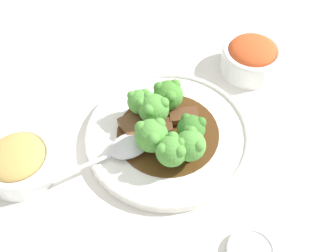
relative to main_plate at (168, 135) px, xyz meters
name	(u,v)px	position (x,y,z in m)	size (l,w,h in m)	color
ground_plane	(168,138)	(0.00, 0.00, -0.01)	(4.00, 4.00, 0.00)	silver
main_plate	(168,135)	(0.00, 0.00, 0.00)	(0.27, 0.27, 0.02)	white
beef_strip_0	(163,131)	(0.01, 0.01, 0.01)	(0.05, 0.06, 0.01)	#56331E
beef_strip_1	(184,116)	(-0.02, -0.03, 0.02)	(0.05, 0.04, 0.01)	#56331E
beef_strip_2	(133,127)	(0.06, 0.01, 0.02)	(0.06, 0.06, 0.01)	brown
broccoli_floret_0	(151,135)	(0.01, 0.04, 0.05)	(0.05, 0.05, 0.06)	#8EB756
broccoli_floret_1	(190,145)	(-0.05, 0.04, 0.04)	(0.05, 0.05, 0.06)	#8EB756
broccoli_floret_2	(154,109)	(0.03, -0.02, 0.04)	(0.05, 0.05, 0.06)	#7FA84C
broccoli_floret_3	(168,95)	(0.02, -0.05, 0.04)	(0.05, 0.05, 0.05)	#8EB756
broccoli_floret_4	(172,150)	(-0.02, 0.06, 0.04)	(0.05, 0.05, 0.06)	#8EB756
broccoli_floret_5	(191,129)	(-0.04, 0.01, 0.04)	(0.04, 0.04, 0.05)	#8EB756
broccoli_floret_6	(140,102)	(0.05, -0.02, 0.04)	(0.04, 0.04, 0.05)	#7FA84C
serving_spoon	(123,149)	(0.06, 0.06, 0.02)	(0.16, 0.16, 0.01)	silver
side_bowl_kimchi	(251,57)	(-0.10, -0.20, 0.02)	(0.11, 0.11, 0.06)	white
side_bowl_appetizer	(18,161)	(0.20, 0.13, 0.02)	(0.11, 0.11, 0.05)	white
sauce_dish	(251,252)	(-0.17, 0.15, 0.00)	(0.07, 0.07, 0.01)	white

